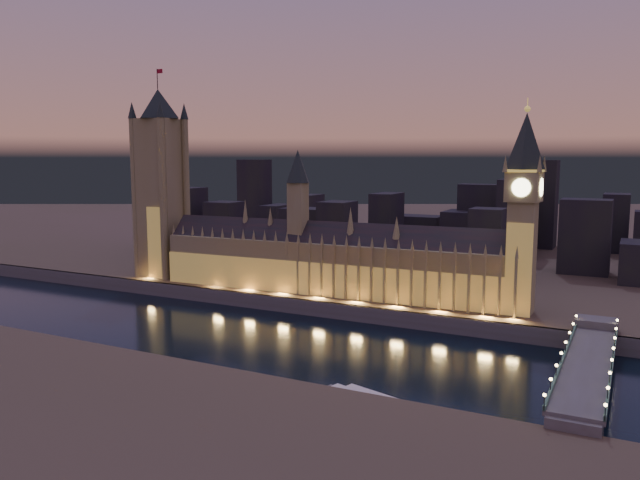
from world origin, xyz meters
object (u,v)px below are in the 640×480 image
at_px(elizabeth_tower, 524,196).
at_px(river_boat, 376,405).
at_px(westminster_bridge, 588,370).
at_px(victoria_tower, 160,175).
at_px(palace_of_westminster, 329,260).

relative_size(elizabeth_tower, river_boat, 1.96).
relative_size(elizabeth_tower, westminster_bridge, 0.89).
bearing_deg(victoria_tower, river_boat, -31.85).
height_order(victoria_tower, elizabeth_tower, victoria_tower).
xyz_separation_m(palace_of_westminster, westminster_bridge, (136.22, -65.19, -20.38)).
height_order(victoria_tower, river_boat, victoria_tower).
distance_m(palace_of_westminster, victoria_tower, 125.14).
relative_size(palace_of_westminster, westminster_bridge, 1.79).
bearing_deg(westminster_bridge, palace_of_westminster, 154.42).
distance_m(palace_of_westminster, westminster_bridge, 152.39).
bearing_deg(elizabeth_tower, river_boat, -101.77).
xyz_separation_m(victoria_tower, river_boat, (193.01, -119.93, -69.77)).
relative_size(palace_of_westminster, river_boat, 3.93).
xyz_separation_m(elizabeth_tower, river_boat, (-24.99, -119.92, -62.49)).
relative_size(victoria_tower, elizabeth_tower, 1.26).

